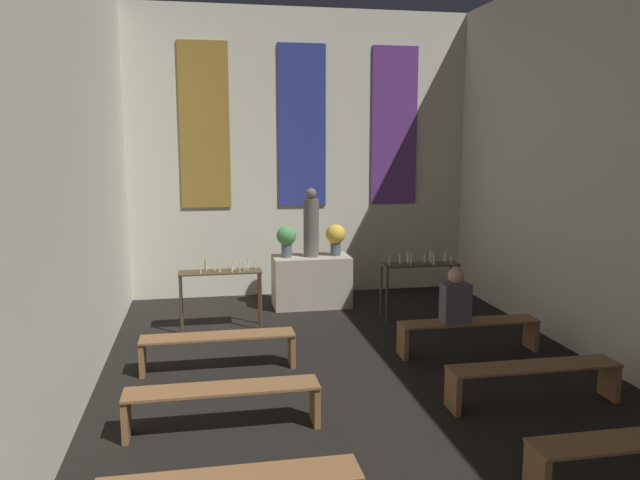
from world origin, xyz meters
TOP-DOWN VIEW (x-y plane):
  - wall_back at (0.00, 10.47)m, footprint 6.32×0.16m
  - wall_left at (-3.10, 5.21)m, footprint 0.12×10.65m
  - altar at (0.00, 9.47)m, footprint 1.29×0.68m
  - statue at (0.00, 9.47)m, footprint 0.26×0.26m
  - flower_vase_left at (-0.42, 9.47)m, footprint 0.33×0.33m
  - flower_vase_right at (0.42, 9.47)m, footprint 0.33×0.33m
  - candle_rack_left at (-1.54, 8.42)m, footprint 1.21×0.37m
  - candle_rack_right at (1.55, 8.42)m, footprint 1.21×0.37m
  - pew_third_left at (-1.63, 5.07)m, footprint 1.87×0.36m
  - pew_third_right at (1.63, 5.07)m, footprint 1.87×0.36m
  - pew_back_left at (-1.63, 6.73)m, footprint 1.87×0.36m
  - pew_back_right at (1.63, 6.73)m, footprint 1.87×0.36m
  - person_seated at (1.44, 6.73)m, footprint 0.36×0.24m

SIDE VIEW (x-z plane):
  - pew_third_left at x=-1.63m, z-range 0.10..0.54m
  - pew_third_right at x=1.63m, z-range 0.10..0.54m
  - pew_back_left at x=-1.63m, z-range 0.10..0.54m
  - pew_back_right at x=1.63m, z-range 0.10..0.54m
  - altar at x=0.00m, z-range 0.00..0.86m
  - candle_rack_left at x=-1.54m, z-range 0.20..1.27m
  - candle_rack_right at x=1.55m, z-range 0.20..1.28m
  - person_seated at x=1.44m, z-range 0.40..1.13m
  - flower_vase_left at x=-0.42m, z-range 0.92..1.45m
  - flower_vase_right at x=0.42m, z-range 0.92..1.45m
  - statue at x=0.00m, z-range 0.82..1.96m
  - wall_left at x=-3.10m, z-range 0.00..5.07m
  - wall_back at x=0.00m, z-range 0.03..5.10m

